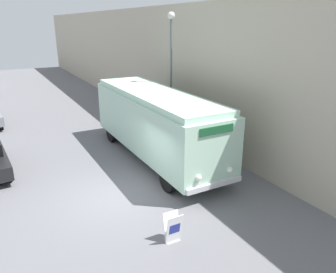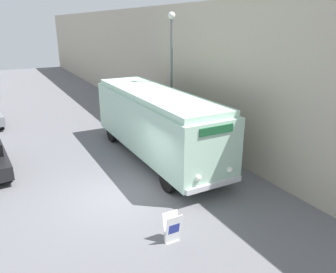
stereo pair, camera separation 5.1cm
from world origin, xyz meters
name	(u,v)px [view 1 (the left image)]	position (x,y,z in m)	size (l,w,h in m)	color
ground_plane	(118,197)	(0.00, 0.00, 0.00)	(80.00, 80.00, 0.00)	slate
building_wall_right	(147,63)	(5.95, 10.00, 3.52)	(0.30, 60.00, 7.04)	#B2A893
vintage_bus	(156,121)	(2.93, 2.71, 1.81)	(2.48, 9.29, 3.17)	black
sign_board	(173,228)	(0.51, -3.20, 0.44)	(0.50, 0.35, 0.92)	gray
streetlamp	(171,61)	(4.74, 4.51, 4.26)	(0.36, 0.36, 6.59)	#595E60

